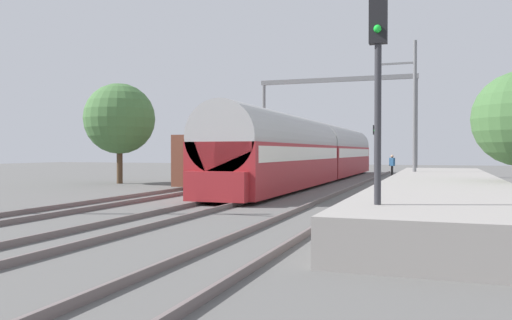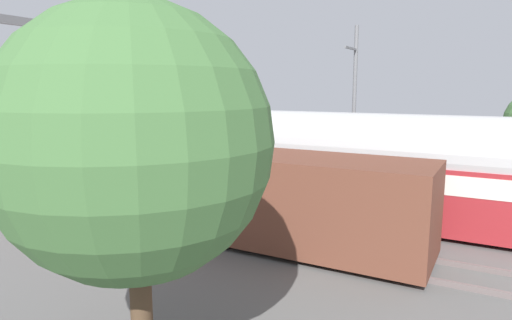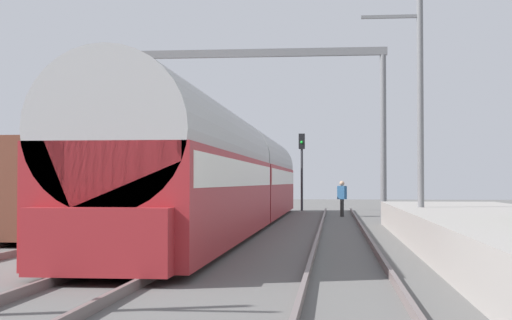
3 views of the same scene
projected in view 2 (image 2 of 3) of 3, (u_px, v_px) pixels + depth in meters
The scene contains 8 objects.
platform at pixel (500, 181), 21.31m from camera, with size 4.40×28.00×0.90m.
passenger_train at pixel (214, 154), 19.66m from camera, with size 2.93×32.85×3.82m.
freight_car at pixel (228, 192), 14.67m from camera, with size 2.80×13.00×2.70m.
person_crossing at pixel (133, 150), 27.69m from camera, with size 0.47×0.41×1.73m.
railway_signal_far at pixel (19, 118), 29.21m from camera, with size 0.36×0.30×4.52m.
catenary_gantry at pixel (96, 73), 22.50m from camera, with size 12.48×0.28×7.86m.
catenary_pole_east_mid at pixel (354, 102), 22.74m from camera, with size 1.90×0.20×8.00m.
tree_west_background at pixel (134, 143), 6.86m from camera, with size 4.38×4.38×6.23m.
Camera 2 is at (-16.11, 2.20, 4.87)m, focal length 31.04 mm.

